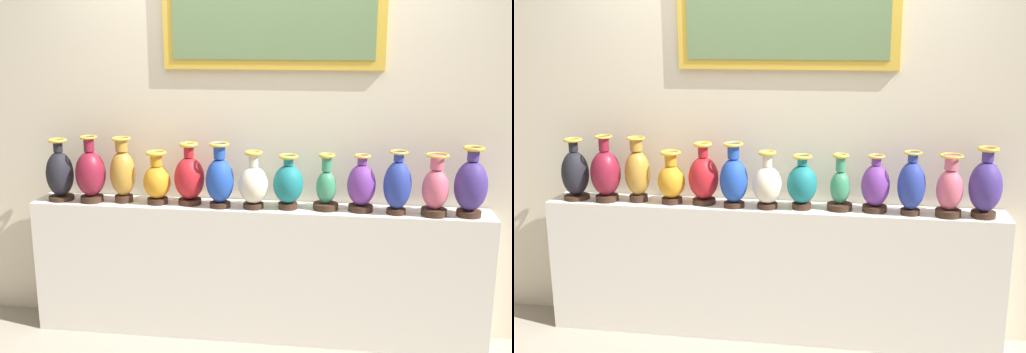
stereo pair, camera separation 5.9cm
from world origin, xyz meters
TOP-DOWN VIEW (x-y plane):
  - ground_plane at (0.00, 0.00)m, footprint 11.13×11.13m
  - display_shelf at (0.00, 0.00)m, footprint 2.86×0.28m
  - back_wall at (0.00, 0.20)m, footprint 5.13×0.14m
  - vase_onyx at (-1.27, -0.03)m, footprint 0.17×0.17m
  - vase_burgundy at (-1.05, -0.04)m, footprint 0.19×0.19m
  - vase_ochre at (-0.85, -0.02)m, footprint 0.16×0.16m
  - vase_amber at (-0.63, -0.02)m, footprint 0.17×0.17m
  - vase_crimson at (-0.42, -0.01)m, footprint 0.19×0.19m
  - vase_sapphire at (-0.22, -0.05)m, footprint 0.17×0.17m
  - vase_ivory at (-0.01, -0.04)m, footprint 0.18×0.18m
  - vase_teal at (0.20, -0.02)m, footprint 0.18×0.18m
  - vase_jade at (0.43, -0.01)m, footprint 0.15×0.15m
  - vase_violet at (0.64, -0.01)m, footprint 0.17×0.17m
  - vase_cobalt at (0.85, -0.04)m, footprint 0.16×0.16m
  - vase_rose at (1.07, -0.05)m, footprint 0.15×0.15m
  - vase_indigo at (1.27, -0.04)m, footprint 0.19×0.19m

SIDE VIEW (x-z plane):
  - ground_plane at x=0.00m, z-range 0.00..0.00m
  - display_shelf at x=0.00m, z-range 0.00..0.87m
  - vase_jade at x=0.43m, z-range 0.83..1.17m
  - vase_amber at x=-0.63m, z-range 0.85..1.18m
  - vase_ivory at x=-0.01m, z-range 0.84..1.19m
  - vase_violet at x=0.64m, z-range 0.85..1.19m
  - vase_teal at x=0.20m, z-range 0.85..1.19m
  - vase_rose at x=1.07m, z-range 0.84..1.21m
  - vase_crimson at x=-0.42m, z-range 0.84..1.23m
  - vase_onyx at x=-1.27m, z-range 0.84..1.24m
  - vase_sapphire at x=-0.22m, z-range 0.84..1.24m
  - vase_cobalt at x=0.85m, z-range 0.85..1.23m
  - vase_burgundy at x=-1.05m, z-range 0.84..1.26m
  - vase_indigo at x=1.27m, z-range 0.84..1.26m
  - vase_ochre at x=-0.85m, z-range 0.85..1.26m
  - back_wall at x=0.00m, z-range 0.02..3.13m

